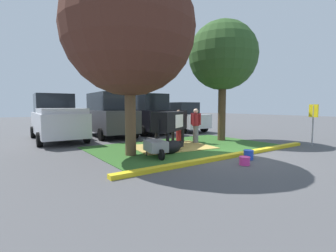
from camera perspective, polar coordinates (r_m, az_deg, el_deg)
The scene contains 18 objects.
ground_plane at distance 8.88m, azimuth 13.61°, elevation -6.83°, with size 80.00×80.00×0.00m, color #4C4C4F.
grass_island at distance 10.48m, azimuth 4.04°, elevation -4.88°, with size 7.75×4.91×0.02m, color #2D5B23.
curb_yellow at distance 8.66m, azimuth 15.11°, elevation -6.74°, with size 8.95×0.24×0.12m, color yellow.
hay_bedding at distance 10.27m, azimuth 0.97°, elevation -4.98°, with size 3.20×2.40×0.04m, color tan.
shade_tree_left at distance 8.96m, azimuth -9.20°, elevation 21.68°, with size 4.56×4.56×6.67m.
shade_tree_right at distance 12.79m, azimuth 12.89°, elevation 15.88°, with size 3.43×3.43×6.00m.
cow_holstein at distance 10.44m, azimuth 0.83°, elevation 1.14°, with size 2.85×1.98×1.56m.
calf_lying at distance 9.03m, azimuth 1.09°, elevation -4.95°, with size 1.32×0.88×0.48m.
person_handler at distance 11.84m, azimuth 2.57°, elevation 0.30°, with size 0.42×0.38×1.58m.
person_visitor_near at distance 11.39m, azimuth 6.60°, elevation 0.30°, with size 0.34×0.50×1.64m.
wheelbarrow at distance 8.23m, azimuth -2.90°, elevation -4.86°, with size 0.79×1.62×0.63m.
parking_sign at distance 12.30m, azimuth 31.23°, elevation 1.90°, with size 0.16×0.43×1.84m.
bucket_pink at distance 7.60m, azimuth 17.72°, elevation -7.82°, with size 0.34×0.34×0.25m.
bucket_blue at distance 8.41m, azimuth 18.58°, elevation -6.45°, with size 0.34×0.34×0.31m.
pickup_truck_black at distance 13.66m, azimuth -24.87°, elevation 1.59°, with size 2.37×5.47×2.42m.
suv_dark_grey at distance 14.35m, azimuth -13.85°, elevation 2.64°, with size 2.25×4.67×2.52m.
suv_black at distance 15.76m, azimuth -5.42°, elevation 2.93°, with size 2.25×4.67×2.52m.
hatchback_white at distance 17.04m, azimuth 3.12°, elevation 2.12°, with size 2.14×4.46×2.02m.
Camera 1 is at (-6.58, -5.69, 1.75)m, focal length 25.67 mm.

